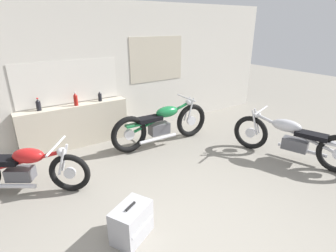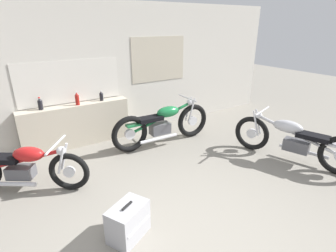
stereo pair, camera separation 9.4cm
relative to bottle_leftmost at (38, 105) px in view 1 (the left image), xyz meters
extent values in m
cube|color=beige|center=(0.94, 0.16, 0.43)|extent=(10.00, 0.06, 2.80)
cube|color=silver|center=(0.61, 0.12, 0.33)|extent=(1.91, 0.01, 0.77)
cube|color=beige|center=(0.61, 0.12, 0.33)|extent=(1.97, 0.01, 0.83)
cube|color=#B2A893|center=(2.63, 0.12, 0.62)|extent=(1.37, 0.01, 1.00)
cube|color=#B7AD99|center=(0.61, -0.02, -0.54)|extent=(2.12, 0.28, 0.86)
cylinder|color=black|center=(0.00, 0.00, -0.02)|extent=(0.08, 0.08, 0.17)
cone|color=black|center=(0.00, 0.00, 0.09)|extent=(0.07, 0.07, 0.05)
cylinder|color=red|center=(0.00, 0.00, 0.12)|extent=(0.03, 0.03, 0.02)
cylinder|color=maroon|center=(0.66, -0.06, -0.01)|extent=(0.08, 0.08, 0.20)
cone|color=maroon|center=(0.66, -0.06, 0.12)|extent=(0.07, 0.07, 0.05)
cylinder|color=silver|center=(0.66, -0.06, 0.16)|extent=(0.03, 0.03, 0.02)
cylinder|color=black|center=(1.16, -0.02, -0.03)|extent=(0.07, 0.07, 0.16)
cone|color=black|center=(1.16, -0.02, 0.07)|extent=(0.06, 0.06, 0.04)
cylinder|color=silver|center=(1.16, -0.02, 0.10)|extent=(0.03, 0.03, 0.02)
torus|color=black|center=(2.84, -0.94, -0.60)|extent=(0.74, 0.13, 0.74)
cylinder|color=silver|center=(2.84, -0.94, -0.60)|extent=(0.20, 0.08, 0.20)
torus|color=black|center=(1.37, -0.89, -0.60)|extent=(0.74, 0.13, 0.74)
cylinder|color=silver|center=(1.37, -0.89, -0.60)|extent=(0.20, 0.08, 0.20)
cube|color=#4C4C51|center=(2.03, -0.91, -0.62)|extent=(0.42, 0.23, 0.22)
cylinder|color=#196B38|center=(2.03, -0.91, -0.40)|extent=(1.35, 0.10, 0.45)
ellipsoid|color=#196B38|center=(2.22, -0.92, -0.29)|extent=(0.51, 0.26, 0.22)
cube|color=black|center=(1.81, -0.90, -0.37)|extent=(0.51, 0.26, 0.08)
cube|color=#196B38|center=(1.46, -0.89, -0.43)|extent=(0.30, 0.15, 0.04)
cylinder|color=silver|center=(2.77, -0.87, -0.33)|extent=(0.18, 0.04, 0.52)
cylinder|color=silver|center=(2.77, -0.99, -0.33)|extent=(0.18, 0.04, 0.52)
cylinder|color=silver|center=(2.70, -0.93, -0.07)|extent=(0.05, 0.64, 0.03)
sphere|color=silver|center=(2.76, -0.93, -0.17)|extent=(0.13, 0.13, 0.13)
cylinder|color=silver|center=(1.92, -1.05, -0.77)|extent=(0.81, 0.09, 0.06)
torus|color=black|center=(0.07, -1.56, -0.66)|extent=(0.55, 0.41, 0.61)
cylinder|color=silver|center=(0.07, -1.56, -0.66)|extent=(0.17, 0.14, 0.17)
cube|color=#4C4C51|center=(-0.54, -1.15, -0.68)|extent=(0.43, 0.39, 0.18)
cylinder|color=#B21919|center=(-0.54, -1.15, -0.50)|extent=(1.04, 0.73, 0.39)
ellipsoid|color=#B21919|center=(-0.40, -1.25, -0.38)|extent=(0.51, 0.45, 0.22)
cube|color=black|center=(-0.71, -1.04, -0.46)|extent=(0.51, 0.45, 0.08)
cylinder|color=silver|center=(0.05, -1.47, -0.44)|extent=(0.15, 0.12, 0.44)
cylinder|color=silver|center=(-0.02, -1.57, -0.44)|extent=(0.15, 0.12, 0.44)
cylinder|color=silver|center=(-0.04, -1.49, -0.22)|extent=(0.39, 0.55, 0.03)
sphere|color=silver|center=(0.01, -1.52, -0.32)|extent=(0.13, 0.13, 0.13)
cylinder|color=silver|center=(-0.70, -1.21, -0.80)|extent=(0.64, 0.46, 0.06)
torus|color=black|center=(3.44, -2.08, -0.63)|extent=(0.31, 0.68, 0.68)
cylinder|color=silver|center=(3.44, -2.08, -0.63)|extent=(0.12, 0.20, 0.19)
cube|color=#4C4C51|center=(3.70, -2.86, -0.65)|extent=(0.34, 0.47, 0.20)
cylinder|color=#B2B2B7|center=(3.70, -2.86, -0.44)|extent=(0.49, 1.32, 0.43)
ellipsoid|color=#B2B2B7|center=(3.64, -2.68, -0.33)|extent=(0.39, 0.56, 0.22)
cube|color=black|center=(3.78, -3.08, -0.41)|extent=(0.39, 0.56, 0.08)
cube|color=#B2B2B7|center=(3.89, -3.42, -0.47)|extent=(0.23, 0.33, 0.04)
cylinder|color=silver|center=(3.41, -2.17, -0.38)|extent=(0.09, 0.18, 0.49)
cylinder|color=silver|center=(3.52, -2.13, -0.38)|extent=(0.09, 0.18, 0.49)
cylinder|color=silver|center=(3.49, -2.22, -0.13)|extent=(0.62, 0.23, 0.03)
sphere|color=silver|center=(3.47, -2.16, -0.23)|extent=(0.13, 0.13, 0.13)
cylinder|color=silver|center=(3.87, -2.92, -0.78)|extent=(0.33, 0.81, 0.06)
cube|color=#9E9EA3|center=(0.41, -2.90, -0.76)|extent=(0.57, 0.49, 0.42)
cube|color=silver|center=(0.48, -3.04, -0.76)|extent=(0.36, 0.20, 0.02)
cube|color=black|center=(0.41, -2.90, -0.53)|extent=(0.16, 0.10, 0.02)
camera|label=1|loc=(-0.58, -5.14, 1.39)|focal=28.00mm
camera|label=2|loc=(-0.50, -5.20, 1.39)|focal=28.00mm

